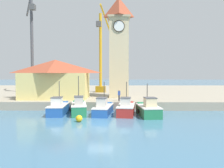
{
  "coord_description": "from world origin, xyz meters",
  "views": [
    {
      "loc": [
        1.39,
        -21.42,
        5.06
      ],
      "look_at": [
        1.04,
        9.7,
        3.5
      ],
      "focal_mm": 35.0,
      "sensor_mm": 36.0,
      "label": 1
    }
  ],
  "objects_px": {
    "fishing_boat_left_outer": "(79,108)",
    "fishing_boat_mid_left": "(126,108)",
    "mooring_buoy": "(79,118)",
    "warehouse_left": "(55,79)",
    "port_crane_far": "(32,55)",
    "dock_worker_near_tower": "(119,95)",
    "fishing_boat_far_left": "(58,108)",
    "port_crane_near": "(101,61)",
    "clock_tower": "(119,45)",
    "fishing_boat_center": "(148,109)",
    "fishing_boat_left_inner": "(103,108)"
  },
  "relations": [
    {
      "from": "clock_tower",
      "to": "warehouse_left",
      "type": "bearing_deg",
      "value": -170.08
    },
    {
      "from": "fishing_boat_far_left",
      "to": "port_crane_far",
      "type": "height_order",
      "value": "port_crane_far"
    },
    {
      "from": "clock_tower",
      "to": "dock_worker_near_tower",
      "type": "distance_m",
      "value": 9.13
    },
    {
      "from": "port_crane_far",
      "to": "fishing_boat_mid_left",
      "type": "bearing_deg",
      "value": -42.16
    },
    {
      "from": "fishing_boat_left_outer",
      "to": "port_crane_near",
      "type": "xyz_separation_m",
      "value": [
        1.62,
        18.35,
        6.8
      ]
    },
    {
      "from": "fishing_boat_left_inner",
      "to": "warehouse_left",
      "type": "relative_size",
      "value": 0.52
    },
    {
      "from": "fishing_boat_center",
      "to": "warehouse_left",
      "type": "relative_size",
      "value": 0.47
    },
    {
      "from": "clock_tower",
      "to": "port_crane_near",
      "type": "xyz_separation_m",
      "value": [
        -3.46,
        9.75,
        -1.99
      ]
    },
    {
      "from": "fishing_boat_mid_left",
      "to": "fishing_boat_far_left",
      "type": "bearing_deg",
      "value": 178.8
    },
    {
      "from": "fishing_boat_mid_left",
      "to": "port_crane_far",
      "type": "height_order",
      "value": "port_crane_far"
    },
    {
      "from": "fishing_boat_left_inner",
      "to": "fishing_boat_center",
      "type": "height_order",
      "value": "fishing_boat_left_inner"
    },
    {
      "from": "warehouse_left",
      "to": "mooring_buoy",
      "type": "relative_size",
      "value": 14.56
    },
    {
      "from": "fishing_boat_mid_left",
      "to": "dock_worker_near_tower",
      "type": "xyz_separation_m",
      "value": [
        -0.77,
        3.74,
        1.24
      ]
    },
    {
      "from": "fishing_boat_far_left",
      "to": "fishing_boat_mid_left",
      "type": "bearing_deg",
      "value": -1.2
    },
    {
      "from": "fishing_boat_left_outer",
      "to": "fishing_boat_left_inner",
      "type": "height_order",
      "value": "fishing_boat_left_outer"
    },
    {
      "from": "fishing_boat_left_inner",
      "to": "clock_tower",
      "type": "bearing_deg",
      "value": 76.5
    },
    {
      "from": "fishing_boat_center",
      "to": "port_crane_near",
      "type": "distance_m",
      "value": 21.63
    },
    {
      "from": "fishing_boat_left_inner",
      "to": "fishing_boat_center",
      "type": "relative_size",
      "value": 1.11
    },
    {
      "from": "clock_tower",
      "to": "fishing_boat_center",
      "type": "bearing_deg",
      "value": -70.93
    },
    {
      "from": "warehouse_left",
      "to": "fishing_boat_left_outer",
      "type": "bearing_deg",
      "value": -55.61
    },
    {
      "from": "fishing_boat_far_left",
      "to": "mooring_buoy",
      "type": "height_order",
      "value": "fishing_boat_far_left"
    },
    {
      "from": "fishing_boat_center",
      "to": "fishing_boat_mid_left",
      "type": "bearing_deg",
      "value": 162.63
    },
    {
      "from": "port_crane_near",
      "to": "port_crane_far",
      "type": "xyz_separation_m",
      "value": [
        -13.13,
        -2.87,
        0.92
      ]
    },
    {
      "from": "fishing_boat_mid_left",
      "to": "mooring_buoy",
      "type": "bearing_deg",
      "value": -141.44
    },
    {
      "from": "fishing_boat_left_outer",
      "to": "clock_tower",
      "type": "height_order",
      "value": "clock_tower"
    },
    {
      "from": "fishing_boat_left_outer",
      "to": "port_crane_far",
      "type": "bearing_deg",
      "value": 126.63
    },
    {
      "from": "port_crane_far",
      "to": "dock_worker_near_tower",
      "type": "relative_size",
      "value": 11.71
    },
    {
      "from": "fishing_boat_center",
      "to": "fishing_boat_left_outer",
      "type": "bearing_deg",
      "value": 173.13
    },
    {
      "from": "mooring_buoy",
      "to": "warehouse_left",
      "type": "bearing_deg",
      "value": 116.03
    },
    {
      "from": "fishing_boat_mid_left",
      "to": "fishing_boat_center",
      "type": "height_order",
      "value": "fishing_boat_mid_left"
    },
    {
      "from": "fishing_boat_left_inner",
      "to": "fishing_boat_center",
      "type": "distance_m",
      "value": 5.49
    },
    {
      "from": "fishing_boat_center",
      "to": "mooring_buoy",
      "type": "xyz_separation_m",
      "value": [
        -7.68,
        -3.24,
        -0.43
      ]
    },
    {
      "from": "fishing_boat_left_outer",
      "to": "dock_worker_near_tower",
      "type": "distance_m",
      "value": 6.28
    },
    {
      "from": "fishing_boat_far_left",
      "to": "warehouse_left",
      "type": "height_order",
      "value": "warehouse_left"
    },
    {
      "from": "port_crane_far",
      "to": "dock_worker_near_tower",
      "type": "bearing_deg",
      "value": -35.81
    },
    {
      "from": "warehouse_left",
      "to": "fishing_boat_far_left",
      "type": "bearing_deg",
      "value": -72.39
    },
    {
      "from": "fishing_boat_far_left",
      "to": "fishing_boat_left_outer",
      "type": "bearing_deg",
      "value": 0.62
    },
    {
      "from": "mooring_buoy",
      "to": "fishing_boat_left_inner",
      "type": "bearing_deg",
      "value": 61.52
    },
    {
      "from": "fishing_boat_left_outer",
      "to": "fishing_boat_center",
      "type": "bearing_deg",
      "value": -6.87
    },
    {
      "from": "mooring_buoy",
      "to": "clock_tower",
      "type": "bearing_deg",
      "value": 71.27
    },
    {
      "from": "fishing_boat_mid_left",
      "to": "warehouse_left",
      "type": "distance_m",
      "value": 13.15
    },
    {
      "from": "fishing_boat_left_inner",
      "to": "port_crane_near",
      "type": "xyz_separation_m",
      "value": [
        -1.39,
        18.4,
        6.89
      ]
    },
    {
      "from": "port_crane_near",
      "to": "dock_worker_near_tower",
      "type": "distance_m",
      "value": 16.2
    },
    {
      "from": "fishing_boat_left_outer",
      "to": "fishing_boat_center",
      "type": "relative_size",
      "value": 1.04
    },
    {
      "from": "clock_tower",
      "to": "port_crane_far",
      "type": "xyz_separation_m",
      "value": [
        -16.6,
        6.89,
        -1.07
      ]
    },
    {
      "from": "fishing_boat_far_left",
      "to": "fishing_boat_left_inner",
      "type": "xyz_separation_m",
      "value": [
        5.53,
        -0.02,
        -0.04
      ]
    },
    {
      "from": "fishing_boat_left_outer",
      "to": "port_crane_near",
      "type": "bearing_deg",
      "value": 84.95
    },
    {
      "from": "fishing_boat_left_outer",
      "to": "fishing_boat_mid_left",
      "type": "xyz_separation_m",
      "value": [
        5.81,
        -0.2,
        -0.05
      ]
    },
    {
      "from": "fishing_boat_far_left",
      "to": "fishing_boat_left_inner",
      "type": "height_order",
      "value": "fishing_boat_far_left"
    },
    {
      "from": "fishing_boat_far_left",
      "to": "port_crane_far",
      "type": "xyz_separation_m",
      "value": [
        -8.99,
        15.51,
        7.77
      ]
    }
  ]
}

